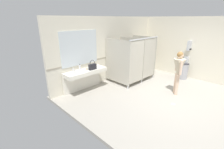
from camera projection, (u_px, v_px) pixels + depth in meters
name	position (u px, v px, depth m)	size (l,w,h in m)	color
ground_plane	(173.00, 102.00, 5.46)	(5.93, 6.60, 0.10)	#9E998E
wall_back	(111.00, 49.00, 7.04)	(5.93, 0.12, 2.73)	beige
wall_side_right	(207.00, 50.00, 6.79)	(0.12, 6.60, 2.73)	beige
wall_back_tile_band	(112.00, 56.00, 7.10)	(5.93, 0.01, 0.06)	#9E937F
vanity_counter	(84.00, 75.00, 6.02)	(1.65, 0.55, 0.95)	silver
mirror_panel	(80.00, 48.00, 5.82)	(1.55, 0.02, 1.25)	silver
bathroom_stalls	(135.00, 58.00, 6.90)	(1.89, 1.33, 1.91)	#B2AD9E
paper_towel_dispenser_upper	(190.00, 45.00, 7.11)	(0.36, 0.13, 0.43)	#B7BABF
paper_towel_dispenser_lower	(187.00, 61.00, 7.38)	(0.37, 0.13, 0.47)	#B7BABF
trash_bin	(183.00, 71.00, 7.30)	(0.40, 0.40, 0.73)	#99999E
person_standing	(179.00, 68.00, 5.59)	(0.56, 0.56, 1.58)	beige
handbag	(92.00, 66.00, 5.90)	(0.29, 0.12, 0.36)	black
soap_dispenser	(80.00, 67.00, 5.88)	(0.07, 0.07, 0.22)	white
paper_cup	(87.00, 69.00, 5.88)	(0.07, 0.07, 0.09)	beige
floor_drain_cover	(173.00, 104.00, 5.21)	(0.14, 0.14, 0.01)	#B7BABF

